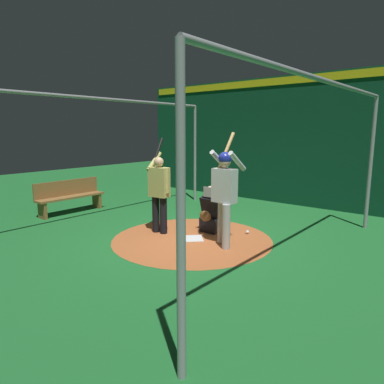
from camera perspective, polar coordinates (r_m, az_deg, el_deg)
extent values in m
plane|color=#1E6B2D|center=(6.97, 0.00, -7.71)|extent=(26.53, 26.53, 0.00)
cylinder|color=#B76033|center=(6.97, 0.00, -7.68)|extent=(3.15, 3.15, 0.01)
cube|color=white|center=(6.97, 0.00, -7.61)|extent=(0.59, 0.59, 0.01)
cylinder|color=#B3B3B7|center=(6.34, 5.61, -5.69)|extent=(0.15, 0.15, 0.83)
cylinder|color=#B3B3B7|center=(6.68, 4.85, -4.86)|extent=(0.15, 0.15, 0.83)
cube|color=silver|center=(6.35, 5.33, 1.05)|extent=(0.22, 0.44, 0.62)
cylinder|color=silver|center=(6.27, 7.41, 5.02)|extent=(0.50, 0.09, 0.39)
cylinder|color=silver|center=(6.49, 4.45, 5.25)|extent=(0.50, 0.09, 0.39)
sphere|color=tan|center=(6.30, 5.39, 4.95)|extent=(0.21, 0.21, 0.21)
sphere|color=navy|center=(6.29, 5.40, 5.48)|extent=(0.24, 0.24, 0.24)
cylinder|color=tan|center=(6.54, 5.55, 6.52)|extent=(0.54, 0.06, 0.73)
cube|color=black|center=(7.46, 3.32, -5.29)|extent=(0.40, 0.40, 0.30)
cube|color=black|center=(7.34, 3.16, -2.50)|extent=(0.31, 0.40, 0.49)
sphere|color=beige|center=(7.26, 3.10, 0.11)|extent=(0.23, 0.23, 0.23)
cube|color=gray|center=(7.18, 2.61, 0.00)|extent=(0.03, 0.21, 0.21)
ellipsoid|color=brown|center=(7.12, 2.20, -3.96)|extent=(0.12, 0.28, 0.22)
cylinder|color=black|center=(7.26, -4.70, -3.84)|extent=(0.15, 0.15, 0.77)
cylinder|color=black|center=(7.38, -5.93, -3.63)|extent=(0.15, 0.15, 0.77)
cube|color=tan|center=(7.19, -5.41, 1.62)|extent=(0.27, 0.44, 0.61)
cylinder|color=tan|center=(7.06, -4.13, 1.87)|extent=(0.09, 0.09, 0.51)
cylinder|color=tan|center=(7.34, -6.22, 4.99)|extent=(0.46, 0.14, 0.40)
sphere|color=tan|center=(7.14, -5.47, 4.91)|extent=(0.20, 0.20, 0.20)
cylinder|color=black|center=(7.39, -5.85, 5.94)|extent=(0.47, 0.12, 0.74)
cube|color=#0C3D26|center=(10.44, 15.89, 8.02)|extent=(0.20, 10.53, 3.63)
cube|color=yellow|center=(10.42, 16.10, 17.20)|extent=(0.03, 10.32, 0.20)
cylinder|color=gray|center=(10.57, 0.49, 6.22)|extent=(0.08, 0.08, 2.82)
cylinder|color=gray|center=(8.40, 27.17, 4.06)|extent=(0.08, 0.08, 2.82)
cylinder|color=gray|center=(2.83, -1.82, -4.91)|extent=(0.08, 0.08, 2.82)
cylinder|color=gray|center=(8.42, -13.24, 14.53)|extent=(6.13, 0.07, 0.07)
cylinder|color=gray|center=(5.46, 20.93, 16.64)|extent=(6.13, 0.07, 0.07)
cube|color=olive|center=(9.52, -19.19, -0.76)|extent=(1.80, 0.36, 0.05)
cube|color=olive|center=(9.62, -19.76, 0.67)|extent=(1.80, 0.04, 0.40)
cube|color=olive|center=(9.98, -15.29, -1.39)|extent=(0.08, 0.32, 0.40)
cube|color=olive|center=(9.20, -23.26, -2.84)|extent=(0.08, 0.32, 0.40)
sphere|color=white|center=(7.37, 9.05, -6.48)|extent=(0.07, 0.07, 0.07)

